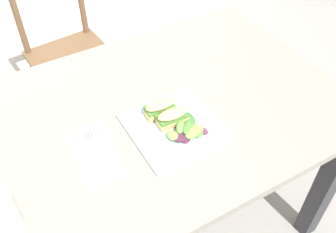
{
  "coord_description": "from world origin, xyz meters",
  "views": [
    {
      "loc": [
        -0.24,
        -0.68,
        1.64
      ],
      "look_at": [
        0.2,
        0.08,
        0.76
      ],
      "focal_mm": 40.89,
      "sensor_mm": 36.0,
      "label": 1
    }
  ],
  "objects_px": {
    "dining_table": "(140,139)",
    "chair_wooden_far": "(69,54)",
    "mason_jar_iced_tea": "(3,213)",
    "sandwich_half_front": "(173,117)",
    "fork_on_napkin": "(93,149)",
    "plate_lunch": "(174,127)",
    "sandwich_half_back": "(160,108)"
  },
  "relations": [
    {
      "from": "dining_table",
      "to": "sandwich_half_back",
      "type": "height_order",
      "value": "sandwich_half_back"
    },
    {
      "from": "chair_wooden_far",
      "to": "fork_on_napkin",
      "type": "xyz_separation_m",
      "value": [
        -0.19,
        -0.93,
        0.3
      ]
    },
    {
      "from": "dining_table",
      "to": "plate_lunch",
      "type": "distance_m",
      "value": 0.18
    },
    {
      "from": "plate_lunch",
      "to": "fork_on_napkin",
      "type": "bearing_deg",
      "value": 169.97
    },
    {
      "from": "dining_table",
      "to": "mason_jar_iced_tea",
      "type": "xyz_separation_m",
      "value": [
        -0.47,
        -0.18,
        0.17
      ]
    },
    {
      "from": "dining_table",
      "to": "mason_jar_iced_tea",
      "type": "relative_size",
      "value": 12.55
    },
    {
      "from": "fork_on_napkin",
      "to": "mason_jar_iced_tea",
      "type": "relative_size",
      "value": 1.64
    },
    {
      "from": "sandwich_half_front",
      "to": "mason_jar_iced_tea",
      "type": "distance_m",
      "value": 0.56
    },
    {
      "from": "mason_jar_iced_tea",
      "to": "chair_wooden_far",
      "type": "bearing_deg",
      "value": 65.36
    },
    {
      "from": "fork_on_napkin",
      "to": "plate_lunch",
      "type": "bearing_deg",
      "value": -10.03
    },
    {
      "from": "chair_wooden_far",
      "to": "sandwich_half_back",
      "type": "distance_m",
      "value": 0.96
    },
    {
      "from": "sandwich_half_front",
      "to": "mason_jar_iced_tea",
      "type": "xyz_separation_m",
      "value": [
        -0.55,
        -0.09,
        0.01
      ]
    },
    {
      "from": "plate_lunch",
      "to": "mason_jar_iced_tea",
      "type": "bearing_deg",
      "value": -172.13
    },
    {
      "from": "plate_lunch",
      "to": "fork_on_napkin",
      "type": "distance_m",
      "value": 0.26
    },
    {
      "from": "plate_lunch",
      "to": "sandwich_half_front",
      "type": "xyz_separation_m",
      "value": [
        0.0,
        0.01,
        0.03
      ]
    },
    {
      "from": "chair_wooden_far",
      "to": "mason_jar_iced_tea",
      "type": "bearing_deg",
      "value": -114.64
    },
    {
      "from": "sandwich_half_back",
      "to": "fork_on_napkin",
      "type": "distance_m",
      "value": 0.25
    },
    {
      "from": "dining_table",
      "to": "plate_lunch",
      "type": "xyz_separation_m",
      "value": [
        0.08,
        -0.11,
        0.12
      ]
    },
    {
      "from": "sandwich_half_front",
      "to": "sandwich_half_back",
      "type": "relative_size",
      "value": 1.0
    },
    {
      "from": "dining_table",
      "to": "sandwich_half_back",
      "type": "distance_m",
      "value": 0.17
    },
    {
      "from": "sandwich_half_back",
      "to": "mason_jar_iced_tea",
      "type": "xyz_separation_m",
      "value": [
        -0.53,
        -0.15,
        0.01
      ]
    },
    {
      "from": "dining_table",
      "to": "sandwich_half_front",
      "type": "xyz_separation_m",
      "value": [
        0.08,
        -0.09,
        0.15
      ]
    },
    {
      "from": "chair_wooden_far",
      "to": "fork_on_napkin",
      "type": "relative_size",
      "value": 4.68
    },
    {
      "from": "dining_table",
      "to": "fork_on_napkin",
      "type": "bearing_deg",
      "value": -161.13
    },
    {
      "from": "dining_table",
      "to": "chair_wooden_far",
      "type": "distance_m",
      "value": 0.88
    },
    {
      "from": "sandwich_half_back",
      "to": "fork_on_napkin",
      "type": "relative_size",
      "value": 0.57
    },
    {
      "from": "dining_table",
      "to": "plate_lunch",
      "type": "height_order",
      "value": "plate_lunch"
    },
    {
      "from": "chair_wooden_far",
      "to": "sandwich_half_front",
      "type": "bearing_deg",
      "value": -86.02
    },
    {
      "from": "chair_wooden_far",
      "to": "fork_on_napkin",
      "type": "height_order",
      "value": "chair_wooden_far"
    },
    {
      "from": "dining_table",
      "to": "fork_on_napkin",
      "type": "distance_m",
      "value": 0.23
    },
    {
      "from": "chair_wooden_far",
      "to": "sandwich_half_front",
      "type": "distance_m",
      "value": 1.02
    },
    {
      "from": "dining_table",
      "to": "mason_jar_iced_tea",
      "type": "bearing_deg",
      "value": -158.61
    }
  ]
}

